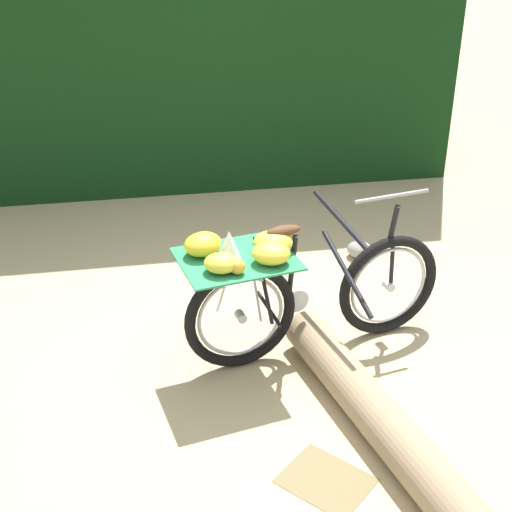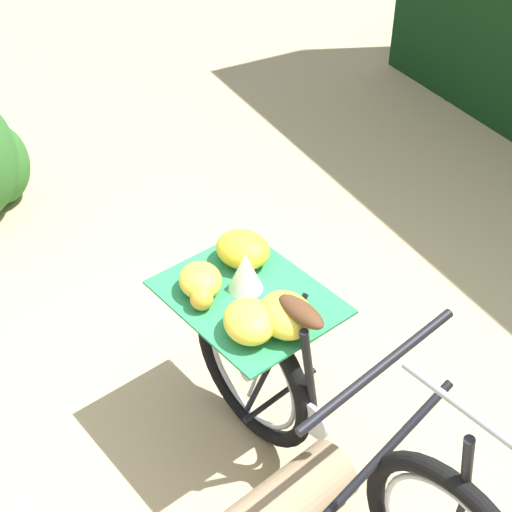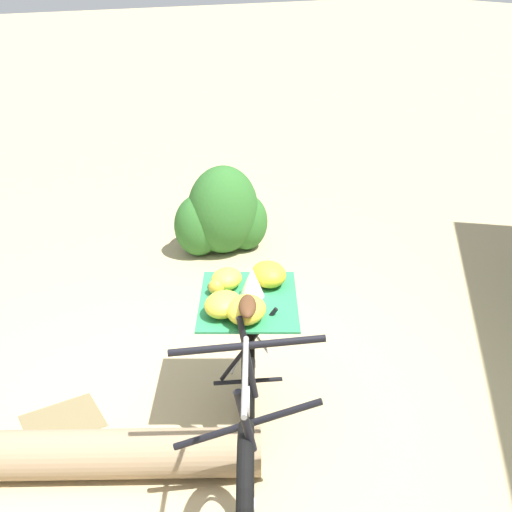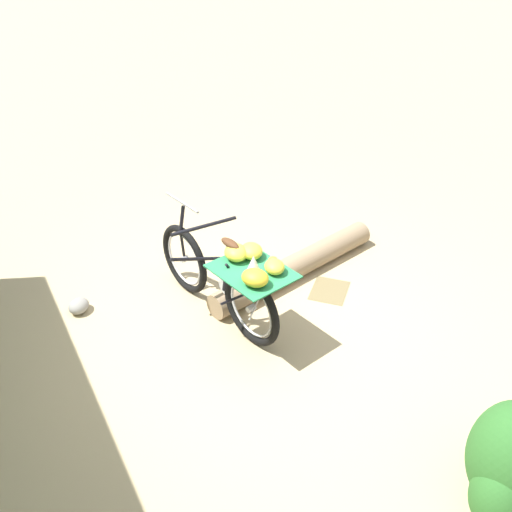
% 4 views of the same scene
% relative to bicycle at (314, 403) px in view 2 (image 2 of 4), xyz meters
% --- Properties ---
extents(ground_plane, '(60.00, 60.00, 0.00)m').
position_rel_bicycle_xyz_m(ground_plane, '(0.15, 0.16, -0.51)').
color(ground_plane, tan).
extents(bicycle, '(1.18, 1.68, 1.03)m').
position_rel_bicycle_xyz_m(bicycle, '(0.00, 0.00, 0.00)').
color(bicycle, black).
rests_on(bicycle, ground_plane).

